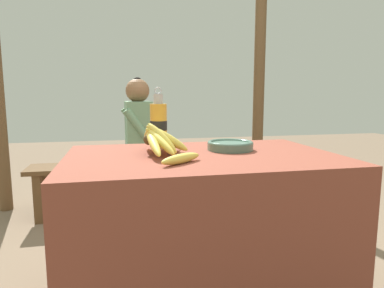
{
  "coord_description": "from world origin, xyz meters",
  "views": [
    {
      "loc": [
        -0.36,
        -1.45,
        0.98
      ],
      "look_at": [
        -0.04,
        0.05,
        0.76
      ],
      "focal_mm": 32.0,
      "sensor_mm": 36.0,
      "label": 1
    }
  ],
  "objects_px": {
    "seated_vendor": "(133,137)",
    "banana_bunch_green": "(203,154)",
    "banana_bunch_ripe": "(159,139)",
    "wooden_bench": "(142,170)",
    "loose_banana_front": "(181,159)",
    "support_post_far": "(260,57)",
    "water_bottle": "(159,124)",
    "serving_bowl": "(230,145)"
  },
  "relations": [
    {
      "from": "seated_vendor",
      "to": "banana_bunch_green",
      "type": "height_order",
      "value": "seated_vendor"
    },
    {
      "from": "banana_bunch_ripe",
      "to": "wooden_bench",
      "type": "bearing_deg",
      "value": 89.54
    },
    {
      "from": "loose_banana_front",
      "to": "support_post_far",
      "type": "distance_m",
      "value": 2.22
    },
    {
      "from": "water_bottle",
      "to": "wooden_bench",
      "type": "relative_size",
      "value": 0.17
    },
    {
      "from": "water_bottle",
      "to": "seated_vendor",
      "type": "relative_size",
      "value": 0.27
    },
    {
      "from": "banana_bunch_ripe",
      "to": "banana_bunch_green",
      "type": "bearing_deg",
      "value": 68.07
    },
    {
      "from": "banana_bunch_ripe",
      "to": "loose_banana_front",
      "type": "bearing_deg",
      "value": -74.99
    },
    {
      "from": "banana_bunch_ripe",
      "to": "support_post_far",
      "type": "xyz_separation_m",
      "value": [
        1.16,
        1.62,
        0.54
      ]
    },
    {
      "from": "serving_bowl",
      "to": "seated_vendor",
      "type": "bearing_deg",
      "value": 107.62
    },
    {
      "from": "banana_bunch_ripe",
      "to": "water_bottle",
      "type": "height_order",
      "value": "water_bottle"
    },
    {
      "from": "banana_bunch_green",
      "to": "loose_banana_front",
      "type": "bearing_deg",
      "value": -107.19
    },
    {
      "from": "serving_bowl",
      "to": "banana_bunch_green",
      "type": "bearing_deg",
      "value": 81.43
    },
    {
      "from": "loose_banana_front",
      "to": "wooden_bench",
      "type": "bearing_deg",
      "value": 91.73
    },
    {
      "from": "serving_bowl",
      "to": "support_post_far",
      "type": "bearing_deg",
      "value": 62.72
    },
    {
      "from": "water_bottle",
      "to": "seated_vendor",
      "type": "xyz_separation_m",
      "value": [
        -0.08,
        1.09,
        -0.2
      ]
    },
    {
      "from": "banana_bunch_ripe",
      "to": "seated_vendor",
      "type": "xyz_separation_m",
      "value": [
        -0.06,
        1.31,
        -0.15
      ]
    },
    {
      "from": "wooden_bench",
      "to": "support_post_far",
      "type": "xyz_separation_m",
      "value": [
        1.15,
        0.27,
        0.98
      ]
    },
    {
      "from": "loose_banana_front",
      "to": "seated_vendor",
      "type": "xyz_separation_m",
      "value": [
        -0.11,
        1.53,
        -0.1
      ]
    },
    {
      "from": "water_bottle",
      "to": "support_post_far",
      "type": "distance_m",
      "value": 1.87
    },
    {
      "from": "serving_bowl",
      "to": "loose_banana_front",
      "type": "xyz_separation_m",
      "value": [
        -0.29,
        -0.26,
        -0.0
      ]
    },
    {
      "from": "loose_banana_front",
      "to": "banana_bunch_green",
      "type": "relative_size",
      "value": 0.66
    },
    {
      "from": "serving_bowl",
      "to": "water_bottle",
      "type": "bearing_deg",
      "value": 151.42
    },
    {
      "from": "wooden_bench",
      "to": "support_post_far",
      "type": "height_order",
      "value": "support_post_far"
    },
    {
      "from": "wooden_bench",
      "to": "seated_vendor",
      "type": "height_order",
      "value": "seated_vendor"
    },
    {
      "from": "water_bottle",
      "to": "banana_bunch_green",
      "type": "height_order",
      "value": "water_bottle"
    },
    {
      "from": "seated_vendor",
      "to": "banana_bunch_ripe",
      "type": "bearing_deg",
      "value": 90.48
    },
    {
      "from": "banana_bunch_green",
      "to": "support_post_far",
      "type": "height_order",
      "value": "support_post_far"
    },
    {
      "from": "wooden_bench",
      "to": "seated_vendor",
      "type": "distance_m",
      "value": 0.3
    },
    {
      "from": "loose_banana_front",
      "to": "support_post_far",
      "type": "xyz_separation_m",
      "value": [
        1.1,
        1.84,
        0.59
      ]
    },
    {
      "from": "water_bottle",
      "to": "banana_bunch_green",
      "type": "distance_m",
      "value": 1.28
    },
    {
      "from": "loose_banana_front",
      "to": "banana_bunch_green",
      "type": "bearing_deg",
      "value": 72.81
    },
    {
      "from": "seated_vendor",
      "to": "support_post_far",
      "type": "height_order",
      "value": "support_post_far"
    },
    {
      "from": "banana_bunch_ripe",
      "to": "water_bottle",
      "type": "relative_size",
      "value": 1.29
    },
    {
      "from": "loose_banana_front",
      "to": "wooden_bench",
      "type": "xyz_separation_m",
      "value": [
        -0.05,
        1.56,
        -0.39
      ]
    },
    {
      "from": "seated_vendor",
      "to": "support_post_far",
      "type": "distance_m",
      "value": 1.43
    },
    {
      "from": "banana_bunch_ripe",
      "to": "banana_bunch_green",
      "type": "xyz_separation_m",
      "value": [
        0.54,
        1.34,
        -0.32
      ]
    },
    {
      "from": "water_bottle",
      "to": "support_post_far",
      "type": "height_order",
      "value": "support_post_far"
    },
    {
      "from": "loose_banana_front",
      "to": "support_post_far",
      "type": "bearing_deg",
      "value": 59.13
    },
    {
      "from": "banana_bunch_ripe",
      "to": "wooden_bench",
      "type": "relative_size",
      "value": 0.21
    },
    {
      "from": "wooden_bench",
      "to": "loose_banana_front",
      "type": "bearing_deg",
      "value": -88.27
    },
    {
      "from": "serving_bowl",
      "to": "support_post_far",
      "type": "distance_m",
      "value": 1.87
    },
    {
      "from": "seated_vendor",
      "to": "support_post_far",
      "type": "xyz_separation_m",
      "value": [
        1.21,
        0.31,
        0.69
      ]
    }
  ]
}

